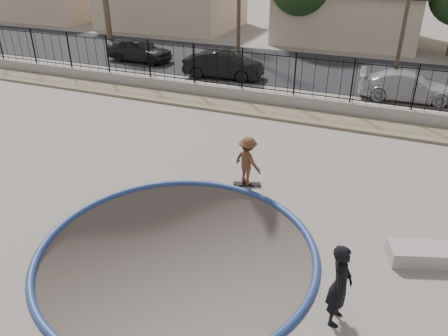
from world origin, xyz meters
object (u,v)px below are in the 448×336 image
videographer (340,285)px  car_a (140,50)px  skater (248,164)px  skateboard (247,184)px  car_c (408,86)px  concrete_ledge (423,254)px  car_b (223,65)px

videographer → car_a: bearing=43.4°
skater → skateboard: skater is taller
skateboard → car_c: car_c is taller
concrete_ledge → car_a: car_a is taller
car_b → skater: bearing=-159.3°
videographer → car_a: videographer is taller
videographer → concrete_ledge: 3.19m
skater → skateboard: size_ratio=1.76×
skater → car_b: bearing=-39.2°
concrete_ledge → car_a: bearing=140.2°
car_c → car_b: bearing=85.8°
videographer → car_b: size_ratio=0.43×
concrete_ledge → car_a: size_ratio=0.39×
skateboard → car_a: car_a is taller
videographer → car_b: bearing=31.3°
car_b → car_c: 9.49m
videographer → concrete_ledge: (1.62, 2.65, -0.72)m
concrete_ledge → videographer: bearing=-121.5°
videographer → car_b: 17.45m
concrete_ledge → car_b: car_b is taller
skater → videographer: bearing=152.9°
skater → concrete_ledge: bearing=-174.7°
skater → videographer: size_ratio=0.84×
concrete_ledge → car_b: bearing=129.8°
skateboard → car_b: (-5.24, 10.65, 0.69)m
videographer → car_a: size_ratio=0.45×
skater → skateboard: bearing=111.1°
skater → concrete_ledge: 5.46m
skateboard → skater: bearing=67.6°
car_b → car_c: (9.49, 0.00, -0.06)m
skateboard → car_a: 16.65m
car_c → concrete_ledge: bearing=179.8°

